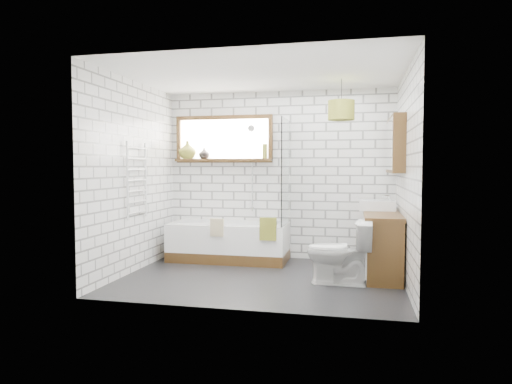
% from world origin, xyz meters
% --- Properties ---
extents(floor, '(3.40, 2.60, 0.01)m').
position_xyz_m(floor, '(0.00, 0.00, -0.01)').
color(floor, black).
rests_on(floor, ground).
extents(ceiling, '(3.40, 2.60, 0.01)m').
position_xyz_m(ceiling, '(0.00, 0.00, 2.50)').
color(ceiling, white).
rests_on(ceiling, ground).
extents(wall_back, '(3.40, 0.01, 2.50)m').
position_xyz_m(wall_back, '(0.00, 1.30, 1.25)').
color(wall_back, white).
rests_on(wall_back, ground).
extents(wall_front, '(3.40, 0.01, 2.50)m').
position_xyz_m(wall_front, '(0.00, -1.30, 1.25)').
color(wall_front, white).
rests_on(wall_front, ground).
extents(wall_left, '(0.01, 2.60, 2.50)m').
position_xyz_m(wall_left, '(-1.70, 0.00, 1.25)').
color(wall_left, white).
rests_on(wall_left, ground).
extents(wall_right, '(0.01, 2.60, 2.50)m').
position_xyz_m(wall_right, '(1.70, 0.00, 1.25)').
color(wall_right, white).
rests_on(wall_right, ground).
extents(window, '(1.52, 0.16, 0.68)m').
position_xyz_m(window, '(-0.85, 1.26, 1.80)').
color(window, '#36210F').
rests_on(window, wall_back).
extents(towel_radiator, '(0.06, 0.52, 1.00)m').
position_xyz_m(towel_radiator, '(-1.66, 0.00, 1.20)').
color(towel_radiator, white).
rests_on(towel_radiator, wall_left).
extents(mirror_cabinet, '(0.16, 1.20, 0.70)m').
position_xyz_m(mirror_cabinet, '(1.62, 0.60, 1.65)').
color(mirror_cabinet, '#36210F').
rests_on(mirror_cabinet, wall_right).
extents(shower_riser, '(0.02, 0.02, 1.30)m').
position_xyz_m(shower_riser, '(-0.40, 1.26, 1.35)').
color(shower_riser, silver).
rests_on(shower_riser, wall_back).
extents(bathtub, '(1.71, 0.75, 0.55)m').
position_xyz_m(bathtub, '(-0.67, 0.92, 0.28)').
color(bathtub, white).
rests_on(bathtub, floor).
extents(shower_screen, '(0.02, 0.72, 1.50)m').
position_xyz_m(shower_screen, '(0.16, 0.92, 1.30)').
color(shower_screen, white).
rests_on(shower_screen, bathtub).
extents(towel_green, '(0.23, 0.06, 0.31)m').
position_xyz_m(towel_green, '(-0.02, 0.55, 0.53)').
color(towel_green, olive).
rests_on(towel_green, bathtub).
extents(towel_beige, '(0.19, 0.05, 0.25)m').
position_xyz_m(towel_beige, '(-0.74, 0.55, 0.53)').
color(towel_beige, tan).
rests_on(towel_beige, bathtub).
extents(vanity, '(0.45, 1.38, 0.79)m').
position_xyz_m(vanity, '(1.48, 0.48, 0.40)').
color(vanity, '#36210F').
rests_on(vanity, floor).
extents(basin, '(0.46, 0.41, 0.14)m').
position_xyz_m(basin, '(1.42, 0.85, 0.86)').
color(basin, white).
rests_on(basin, vanity).
extents(tap, '(0.03, 0.03, 0.15)m').
position_xyz_m(tap, '(1.58, 0.85, 0.91)').
color(tap, silver).
rests_on(tap, vanity).
extents(toilet, '(0.43, 0.75, 0.76)m').
position_xyz_m(toilet, '(0.95, -0.10, 0.38)').
color(toilet, white).
rests_on(toilet, floor).
extents(vase_olive, '(0.33, 0.33, 0.28)m').
position_xyz_m(vase_olive, '(-1.43, 1.23, 1.62)').
color(vase_olive, olive).
rests_on(vase_olive, window).
extents(vase_dark, '(0.21, 0.21, 0.17)m').
position_xyz_m(vase_dark, '(-1.16, 1.23, 1.57)').
color(vase_dark, black).
rests_on(vase_dark, window).
extents(bottle, '(0.09, 0.09, 0.22)m').
position_xyz_m(bottle, '(-0.20, 1.23, 1.59)').
color(bottle, olive).
rests_on(bottle, window).
extents(pendant, '(0.34, 0.34, 0.25)m').
position_xyz_m(pendant, '(0.94, 0.51, 2.10)').
color(pendant, olive).
rests_on(pendant, ceiling).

